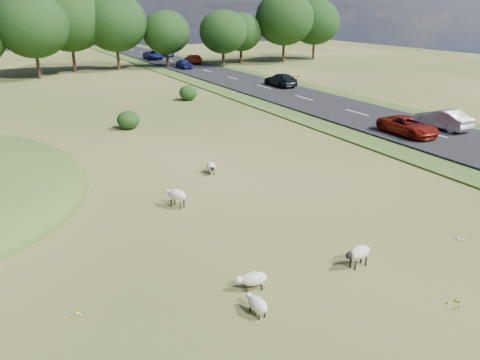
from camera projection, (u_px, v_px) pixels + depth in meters
name	position (u px, v px, depth m)	size (l,w,h in m)	color
ground	(119.00, 132.00, 35.64)	(160.00, 160.00, 0.00)	#344917
road	(273.00, 90.00, 52.66)	(8.00, 150.00, 0.25)	black
treeline	(39.00, 26.00, 62.23)	(96.28, 14.66, 11.70)	black
shrubs	(63.00, 107.00, 40.61)	(27.57, 12.93, 1.58)	black
sheep_0	(211.00, 167.00, 26.66)	(0.67, 1.16, 0.65)	beige
sheep_1	(359.00, 253.00, 17.00)	(1.18, 0.60, 0.84)	beige
sheep_2	(253.00, 279.00, 15.69)	(1.17, 0.72, 0.65)	beige
sheep_4	(257.00, 304.00, 14.43)	(0.52, 1.04, 0.59)	beige
sheep_5	(176.00, 195.00, 22.11)	(0.95, 1.27, 0.89)	beige
car_1	(408.00, 126.00, 33.71)	(2.16, 4.68, 1.30)	maroon
car_2	(443.00, 119.00, 35.46)	(1.54, 4.42, 1.45)	#A9ABB1
car_3	(153.00, 55.00, 82.21)	(2.40, 5.20, 1.44)	navy
car_4	(167.00, 53.00, 86.77)	(1.72, 4.22, 1.23)	navy
car_5	(184.00, 64.00, 69.99)	(1.56, 3.88, 1.32)	navy
car_6	(193.00, 59.00, 76.30)	(1.45, 4.16, 1.37)	maroon
car_7	(281.00, 80.00, 54.38)	(2.04, 5.03, 1.46)	black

